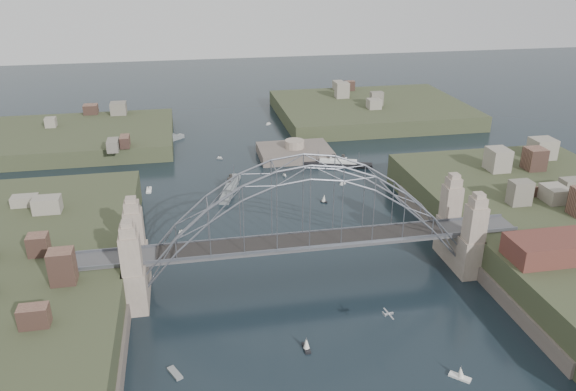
# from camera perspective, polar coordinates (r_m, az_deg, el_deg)

# --- Properties ---
(ground) EXTENTS (500.00, 500.00, 0.00)m
(ground) POSITION_cam_1_polar(r_m,az_deg,el_deg) (110.94, 1.76, -8.40)
(ground) COLOR black
(ground) RESTS_ON ground
(bridge) EXTENTS (84.00, 13.80, 24.60)m
(bridge) POSITION_cam_1_polar(r_m,az_deg,el_deg) (104.97, 1.85, -2.67)
(bridge) COLOR #48484A
(bridge) RESTS_ON ground
(shore_east) EXTENTS (50.50, 90.00, 12.00)m
(shore_east) POSITION_cam_1_polar(r_m,az_deg,el_deg) (133.31, 26.68, -4.35)
(shore_east) COLOR #333A22
(shore_east) RESTS_ON ground
(headland_nw) EXTENTS (60.00, 45.00, 9.00)m
(headland_nw) POSITION_cam_1_polar(r_m,az_deg,el_deg) (198.63, -20.24, 4.98)
(headland_nw) COLOR #333A22
(headland_nw) RESTS_ON ground
(headland_ne) EXTENTS (70.00, 55.00, 9.50)m
(headland_ne) POSITION_cam_1_polar(r_m,az_deg,el_deg) (221.68, 8.34, 8.08)
(headland_ne) COLOR #333A22
(headland_ne) RESTS_ON ground
(fort_island) EXTENTS (22.00, 16.00, 9.40)m
(fort_island) POSITION_cam_1_polar(r_m,az_deg,el_deg) (175.39, 0.67, 3.83)
(fort_island) COLOR #584D46
(fort_island) RESTS_ON ground
(wharf_shed) EXTENTS (20.00, 8.00, 4.00)m
(wharf_shed) POSITION_cam_1_polar(r_m,az_deg,el_deg) (112.44, 26.05, -4.70)
(wharf_shed) COLOR #592D26
(wharf_shed) RESTS_ON shore_east
(naval_cruiser_near) EXTENTS (7.51, 18.57, 5.58)m
(naval_cruiser_near) POSITION_cam_1_polar(r_m,az_deg,el_deg) (150.61, -5.85, 0.80)
(naval_cruiser_near) COLOR gray
(naval_cruiser_near) RESTS_ON ground
(naval_cruiser_far) EXTENTS (13.36, 12.16, 5.36)m
(naval_cruiser_far) POSITION_cam_1_polar(r_m,az_deg,el_deg) (192.60, -12.40, 5.45)
(naval_cruiser_far) COLOR gray
(naval_cruiser_far) RESTS_ON ground
(ocean_liner) EXTENTS (19.90, 8.81, 4.92)m
(ocean_liner) POSITION_cam_1_polar(r_m,az_deg,el_deg) (167.93, 5.09, 3.22)
(ocean_liner) COLOR black
(ocean_liner) RESTS_ON ground
(aeroplane) EXTENTS (1.80, 3.30, 0.48)m
(aeroplane) POSITION_cam_1_polar(r_m,az_deg,el_deg) (93.05, 10.03, -11.70)
(aeroplane) COLOR #9EA0A4
(small_boat_a) EXTENTS (1.46, 2.81, 1.43)m
(small_boat_a) POSITION_cam_1_polar(r_m,az_deg,el_deg) (129.29, -10.76, -3.78)
(small_boat_a) COLOR silver
(small_boat_a) RESTS_ON ground
(small_boat_b) EXTENTS (1.67, 1.57, 2.38)m
(small_boat_b) POSITION_cam_1_polar(r_m,az_deg,el_deg) (143.02, 3.66, -0.33)
(small_boat_b) COLOR silver
(small_boat_b) RESTS_ON ground
(small_boat_c) EXTENTS (1.04, 2.71, 2.38)m
(small_boat_c) POSITION_cam_1_polar(r_m,az_deg,el_deg) (93.08, 1.87, -14.87)
(small_boat_c) COLOR silver
(small_boat_c) RESTS_ON ground
(small_boat_d) EXTENTS (1.98, 1.87, 1.43)m
(small_boat_d) POSITION_cam_1_polar(r_m,az_deg,el_deg) (154.81, 5.57, 1.23)
(small_boat_d) COLOR silver
(small_boat_d) RESTS_ON ground
(small_boat_e) EXTENTS (1.37, 3.97, 1.43)m
(small_boat_e) POSITION_cam_1_polar(r_m,az_deg,el_deg) (154.43, -13.88, 0.56)
(small_boat_e) COLOR silver
(small_boat_e) RESTS_ON ground
(small_boat_f) EXTENTS (1.01, 1.52, 1.43)m
(small_boat_f) POSITION_cam_1_polar(r_m,az_deg,el_deg) (159.60, -0.37, 2.04)
(small_boat_f) COLOR silver
(small_boat_f) RESTS_ON ground
(small_boat_g) EXTENTS (3.06, 2.98, 2.38)m
(small_boat_g) POSITION_cam_1_polar(r_m,az_deg,el_deg) (91.60, 17.02, -16.90)
(small_boat_g) COLOR silver
(small_boat_g) RESTS_ON ground
(small_boat_h) EXTENTS (1.84, 1.43, 1.43)m
(small_boat_h) POSITION_cam_1_polar(r_m,az_deg,el_deg) (174.45, -6.92, 3.76)
(small_boat_h) COLOR silver
(small_boat_h) RESTS_ON ground
(small_boat_i) EXTENTS (2.57, 1.42, 0.45)m
(small_boat_i) POSITION_cam_1_polar(r_m,az_deg,el_deg) (132.32, 12.37, -3.32)
(small_boat_i) COLOR silver
(small_boat_i) RESTS_ON ground
(small_boat_j) EXTENTS (2.46, 3.45, 0.45)m
(small_boat_j) POSITION_cam_1_polar(r_m,az_deg,el_deg) (90.58, -11.37, -17.21)
(small_boat_j) COLOR silver
(small_boat_j) RESTS_ON ground
(small_boat_k) EXTENTS (1.91, 1.87, 1.43)m
(small_boat_k) POSITION_cam_1_polar(r_m,az_deg,el_deg) (209.17, -2.00, 7.25)
(small_boat_k) COLOR silver
(small_boat_k) RESTS_ON ground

